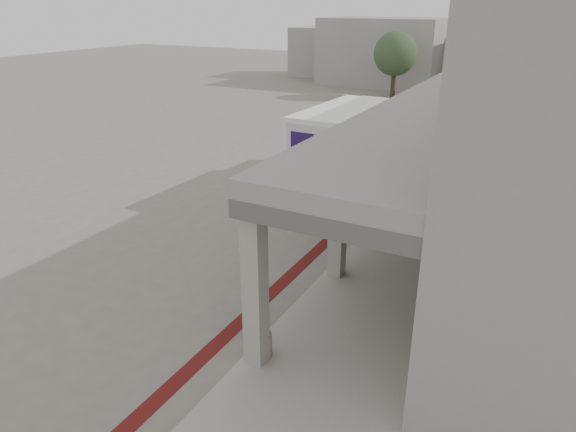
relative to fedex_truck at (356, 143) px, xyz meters
The scene contains 12 objects.
ground 7.87m from the fedex_truck, 88.51° to the right, with size 120.00×120.00×0.00m, color #6B645B.
bike_lane_stripe 6.05m from the fedex_truck, 78.08° to the right, with size 0.35×40.00×0.01m, color #551211.
sidewalk 8.91m from the fedex_truck, 61.34° to the right, with size 4.40×28.00×0.12m, color gray.
transit_building 7.90m from the fedex_truck, 24.36° to the right, with size 7.60×17.00×7.00m.
distant_backdrop 28.34m from the fedex_truck, 95.36° to the left, with size 28.00×10.00×6.50m.
tree_left 20.93m from the fedex_truck, 103.29° to the left, with size 3.20×3.20×4.80m.
tree_mid 22.47m from the fedex_truck, 84.37° to the left, with size 3.20×3.20×4.80m.
fedex_truck is the anchor object (origin of this frame).
bench 9.77m from the fedex_truck, 56.11° to the right, with size 0.69×1.83×0.42m.
bollard_near 11.32m from the fedex_truck, 78.20° to the right, with size 0.44×0.44×0.66m.
bollard_far 5.76m from the fedex_truck, 60.29° to the right, with size 0.42×0.42×0.63m.
utility_cabinet 7.00m from the fedex_truck, 49.42° to the right, with size 0.45×0.60×1.01m, color gray.
Camera 1 is at (6.57, -10.58, 6.73)m, focal length 32.00 mm.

